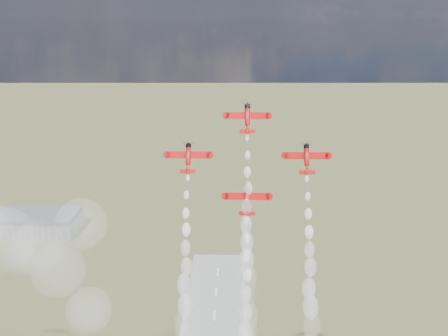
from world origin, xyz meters
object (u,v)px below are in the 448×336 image
plane_lead (247,118)px  plane_right (307,158)px  hangar (40,222)px  plane_left (188,158)px  plane_slot (247,199)px

plane_lead → plane_right: 18.67m
plane_lead → hangar: bearing=129.3°
hangar → plane_left: size_ratio=4.44×
hangar → plane_slot: bearing=-52.4°
hangar → plane_right: bearing=-48.5°
hangar → plane_left: 225.12m
plane_right → plane_slot: 18.67m
plane_lead → plane_slot: plane_lead is taller
plane_left → plane_right: 30.60m
plane_right → plane_lead: bearing=161.2°
plane_lead → plane_slot: size_ratio=1.00×
plane_lead → plane_left: plane_lead is taller
plane_right → plane_left: bearing=180.0°
plane_left → plane_slot: bearing=-18.8°
hangar → plane_slot: plane_slot is taller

